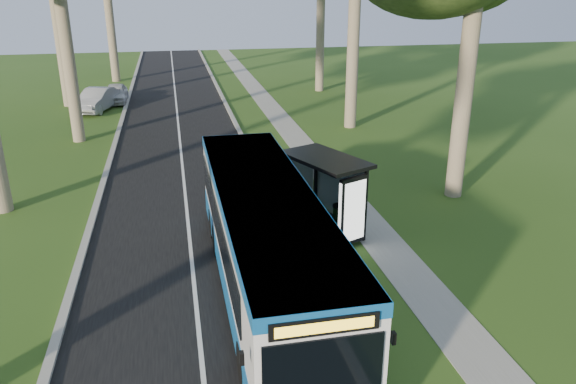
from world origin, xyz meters
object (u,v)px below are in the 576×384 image
bus_shelter (333,184)px  car_silver (97,100)px  bus (266,242)px  car_white (116,93)px  bus_stop_sign (342,266)px  litter_bin (340,218)px

bus_shelter → car_silver: bearing=90.5°
bus → car_white: bus is taller
bus_stop_sign → car_silver: size_ratio=0.49×
bus_stop_sign → litter_bin: (1.51, 5.08, -0.93)m
bus → car_white: size_ratio=3.02×
bus → bus_shelter: (2.87, 3.33, 0.33)m
bus → car_silver: (-7.32, 26.03, -0.88)m
car_silver → bus_shelter: bearing=-48.9°
litter_bin → car_white: 26.72m
bus_stop_sign → litter_bin: 5.38m
car_white → bus_stop_sign: bearing=-74.7°
bus_shelter → car_white: 26.96m
bus → litter_bin: (3.30, 3.71, -1.13)m
bus_shelter → litter_bin: (0.43, 0.38, -1.46)m
bus → litter_bin: 5.09m
bus → bus_stop_sign: 2.26m
bus → bus_stop_sign: bearing=-38.0°
car_silver → bus: bearing=-57.4°
bus_shelter → litter_bin: bus_shelter is taller
car_silver → bus_stop_sign: bearing=-54.7°
bus → litter_bin: bearing=47.9°
bus_stop_sign → car_white: bus_stop_sign is taller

